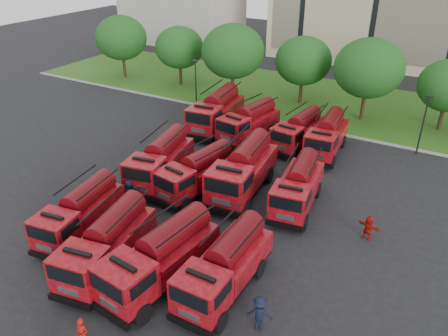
% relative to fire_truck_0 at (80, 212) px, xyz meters
% --- Properties ---
extents(ground, '(140.00, 140.00, 0.00)m').
position_rel_fire_truck_0_xyz_m(ground, '(4.21, 4.60, -1.51)').
color(ground, black).
rests_on(ground, ground).
extents(lawn, '(70.00, 16.00, 0.12)m').
position_rel_fire_truck_0_xyz_m(lawn, '(4.21, 30.60, -1.45)').
color(lawn, '#265416').
rests_on(lawn, ground).
extents(curb, '(70.00, 0.30, 0.14)m').
position_rel_fire_truck_0_xyz_m(curb, '(4.21, 22.50, -1.44)').
color(curb, gray).
rests_on(curb, ground).
extents(side_building, '(18.00, 12.00, 10.00)m').
position_rel_fire_truck_0_xyz_m(side_building, '(-25.79, 48.60, 3.49)').
color(side_building, '#A5A293').
rests_on(side_building, ground).
extents(tree_0, '(6.30, 6.30, 7.70)m').
position_rel_fire_truck_0_xyz_m(tree_0, '(-19.79, 26.60, 3.51)').
color(tree_0, '#382314').
rests_on(tree_0, ground).
extents(tree_1, '(5.71, 5.71, 6.98)m').
position_rel_fire_truck_0_xyz_m(tree_1, '(-11.79, 27.60, 3.04)').
color(tree_1, '#382314').
rests_on(tree_1, ground).
extents(tree_2, '(6.72, 6.72, 8.22)m').
position_rel_fire_truck_0_xyz_m(tree_2, '(-3.79, 26.10, 3.84)').
color(tree_2, '#382314').
rests_on(tree_2, ground).
extents(tree_3, '(5.88, 5.88, 7.19)m').
position_rel_fire_truck_0_xyz_m(tree_3, '(3.21, 28.60, 3.17)').
color(tree_3, '#382314').
rests_on(tree_3, ground).
extents(tree_4, '(6.55, 6.55, 8.01)m').
position_rel_fire_truck_0_xyz_m(tree_4, '(10.21, 27.10, 3.71)').
color(tree_4, '#382314').
rests_on(tree_4, ground).
extents(lamp_post_0, '(0.60, 0.25, 5.11)m').
position_rel_fire_truck_0_xyz_m(lamp_post_0, '(-5.79, 21.80, 1.38)').
color(lamp_post_0, black).
rests_on(lamp_post_0, ground).
extents(lamp_post_1, '(0.60, 0.25, 5.11)m').
position_rel_fire_truck_0_xyz_m(lamp_post_1, '(16.21, 21.80, 1.38)').
color(lamp_post_1, black).
rests_on(lamp_post_1, ground).
extents(fire_truck_0, '(3.21, 6.86, 3.00)m').
position_rel_fire_truck_0_xyz_m(fire_truck_0, '(0.00, 0.00, 0.00)').
color(fire_truck_0, black).
rests_on(fire_truck_0, ground).
extents(fire_truck_1, '(3.55, 7.30, 3.18)m').
position_rel_fire_truck_0_xyz_m(fire_truck_1, '(3.65, -1.56, 0.09)').
color(fire_truck_1, black).
rests_on(fire_truck_1, ground).
extents(fire_truck_2, '(3.28, 7.51, 3.32)m').
position_rel_fire_truck_0_xyz_m(fire_truck_2, '(6.90, -1.09, 0.16)').
color(fire_truck_2, black).
rests_on(fire_truck_2, ground).
extents(fire_truck_3, '(2.55, 6.87, 3.12)m').
position_rel_fire_truck_0_xyz_m(fire_truck_3, '(10.07, 0.08, 0.06)').
color(fire_truck_3, black).
rests_on(fire_truck_3, ground).
extents(fire_truck_4, '(3.77, 7.56, 3.29)m').
position_rel_fire_truck_0_xyz_m(fire_truck_4, '(0.22, 7.73, 0.15)').
color(fire_truck_4, black).
rests_on(fire_truck_4, ground).
extents(fire_truck_5, '(3.39, 7.02, 3.07)m').
position_rel_fire_truck_0_xyz_m(fire_truck_5, '(3.51, 7.63, 0.03)').
color(fire_truck_5, black).
rests_on(fire_truck_5, ground).
extents(fire_truck_6, '(3.57, 8.10, 3.57)m').
position_rel_fire_truck_0_xyz_m(fire_truck_6, '(6.33, 9.23, 0.29)').
color(fire_truck_6, black).
rests_on(fire_truck_6, ground).
extents(fire_truck_7, '(3.22, 7.00, 3.07)m').
position_rel_fire_truck_0_xyz_m(fire_truck_7, '(10.36, 9.35, 0.03)').
color(fire_truck_7, black).
rests_on(fire_truck_7, ground).
extents(fire_truck_8, '(3.56, 8.10, 3.57)m').
position_rel_fire_truck_0_xyz_m(fire_truck_8, '(-1.12, 18.08, 0.29)').
color(fire_truck_8, black).
rests_on(fire_truck_8, ground).
extents(fire_truck_9, '(3.43, 7.19, 3.14)m').
position_rel_fire_truck_0_xyz_m(fire_truck_9, '(2.50, 17.67, 0.07)').
color(fire_truck_9, black).
rests_on(fire_truck_9, ground).
extents(fire_truck_10, '(2.92, 6.73, 2.97)m').
position_rel_fire_truck_0_xyz_m(fire_truck_10, '(6.97, 18.22, -0.01)').
color(fire_truck_10, black).
rests_on(fire_truck_10, ground).
extents(fire_truck_11, '(3.00, 7.07, 3.14)m').
position_rel_fire_truck_0_xyz_m(fire_truck_11, '(9.46, 18.24, 0.07)').
color(fire_truck_11, black).
rests_on(fire_truck_11, ground).
extents(firefighter_3, '(1.35, 0.93, 1.89)m').
position_rel_fire_truck_0_xyz_m(firefighter_3, '(12.71, -1.37, -1.51)').
color(firefighter_3, black).
rests_on(firefighter_3, ground).
extents(firefighter_4, '(1.12, 1.02, 1.92)m').
position_rel_fire_truck_0_xyz_m(firefighter_4, '(0.55, 3.79, -1.51)').
color(firefighter_4, black).
rests_on(firefighter_4, ground).
extents(firefighter_5, '(1.59, 1.00, 1.59)m').
position_rel_fire_truck_0_xyz_m(firefighter_5, '(15.42, 8.07, -1.51)').
color(firefighter_5, '#9F110C').
rests_on(firefighter_5, ground).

